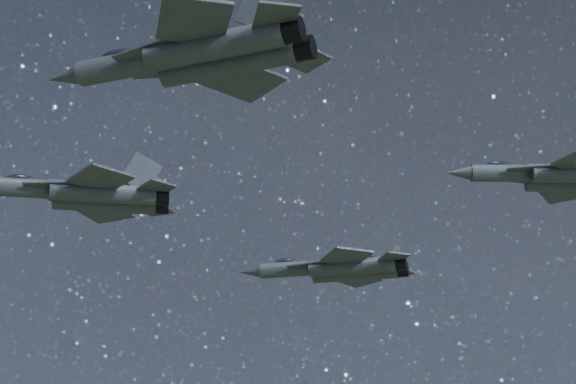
# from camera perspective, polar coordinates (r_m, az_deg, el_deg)

# --- Properties ---
(jet_lead) EXTENTS (18.66, 12.44, 4.74)m
(jet_lead) POSITION_cam_1_polar(r_m,az_deg,el_deg) (84.98, -11.82, -0.12)
(jet_lead) COLOR #363E44
(jet_left) EXTENTS (16.89, 12.08, 4.32)m
(jet_left) POSITION_cam_1_polar(r_m,az_deg,el_deg) (91.87, 3.08, -4.52)
(jet_left) COLOR #363E44
(jet_right) EXTENTS (16.79, 11.69, 4.22)m
(jet_right) POSITION_cam_1_polar(r_m,az_deg,el_deg) (53.70, -5.25, 8.12)
(jet_right) COLOR #363E44
(jet_slot) EXTENTS (15.54, 10.63, 3.90)m
(jet_slot) POSITION_cam_1_polar(r_m,az_deg,el_deg) (77.54, 15.83, 0.93)
(jet_slot) COLOR #363E44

